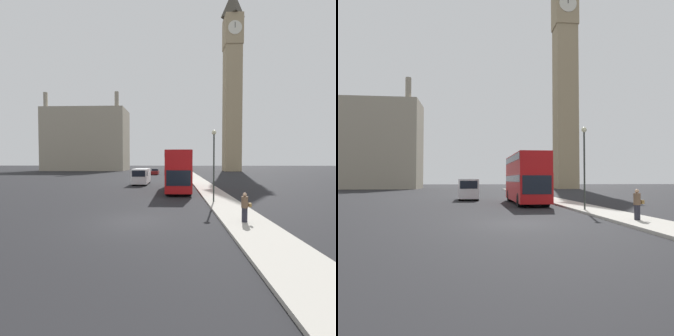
% 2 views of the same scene
% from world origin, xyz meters
% --- Properties ---
extents(ground_plane, '(300.00, 300.00, 0.00)m').
position_xyz_m(ground_plane, '(0.00, 0.00, 0.00)').
color(ground_plane, black).
extents(sidewalk_strip, '(2.64, 120.00, 0.15)m').
position_xyz_m(sidewalk_strip, '(6.32, 0.00, 0.07)').
color(sidewalk_strip, '#ADA89E').
rests_on(sidewalk_strip, ground_plane).
extents(clock_tower, '(5.70, 5.87, 59.47)m').
position_xyz_m(clock_tower, '(21.22, 63.20, 30.55)').
color(clock_tower, tan).
rests_on(clock_tower, ground_plane).
extents(building_block_distant, '(28.37, 11.31, 26.37)m').
position_xyz_m(building_block_distant, '(-29.15, 66.98, 10.84)').
color(building_block_distant, '#9E937F').
rests_on(building_block_distant, ground_plane).
extents(red_double_decker_bus, '(2.63, 10.31, 4.46)m').
position_xyz_m(red_double_decker_bus, '(2.77, 13.42, 2.49)').
color(red_double_decker_bus, '#B71114').
rests_on(red_double_decker_bus, ground_plane).
extents(white_van, '(2.14, 5.03, 2.27)m').
position_xyz_m(white_van, '(-2.47, 19.93, 1.22)').
color(white_van, white).
rests_on(white_van, ground_plane).
extents(pedestrian, '(0.51, 0.35, 1.56)m').
position_xyz_m(pedestrian, '(6.19, -0.40, 0.93)').
color(pedestrian, '#23232D').
rests_on(pedestrian, sidewalk_strip).
extents(street_lamp, '(0.36, 0.36, 5.69)m').
position_xyz_m(street_lamp, '(5.54, 5.55, 3.89)').
color(street_lamp, '#2D332D').
rests_on(street_lamp, sidewalk_strip).
extents(parked_sedan, '(1.71, 4.48, 1.46)m').
position_xyz_m(parked_sedan, '(-2.57, 43.22, 0.67)').
color(parked_sedan, maroon).
rests_on(parked_sedan, ground_plane).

